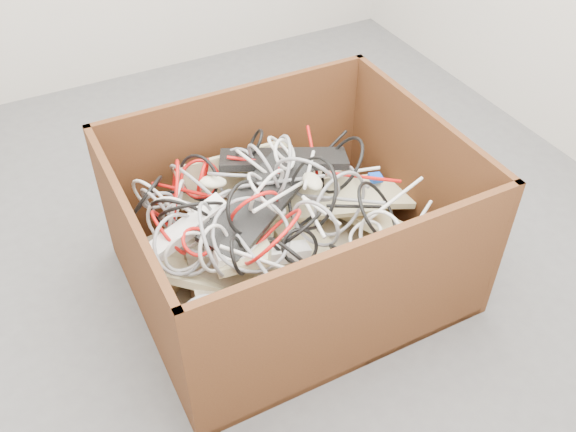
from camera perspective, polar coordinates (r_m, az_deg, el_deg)
name	(u,v)px	position (r m, az deg, el deg)	size (l,w,h in m)	color
ground	(260,233)	(2.53, -2.53, -1.52)	(3.00, 3.00, 0.00)	#515153
cardboard_box	(287,251)	(2.23, -0.08, -3.22)	(1.09, 0.90, 0.58)	#442211
keyboard_pile	(284,218)	(2.18, -0.37, -0.15)	(1.10, 0.72, 0.35)	#C6BE8C
mice_scatter	(268,202)	(2.11, -1.79, 1.26)	(0.63, 0.61, 0.19)	beige
power_strip_left	(183,231)	(2.00, -9.53, -1.36)	(0.32, 0.06, 0.04)	white
power_strip_right	(263,255)	(1.97, -2.30, -3.60)	(0.31, 0.06, 0.04)	white
vga_plug	(376,178)	(2.22, 7.98, 3.47)	(0.04, 0.04, 0.02)	blue
cable_tangle	(245,208)	(2.04, -3.94, 0.72)	(0.95, 0.82, 0.43)	gray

